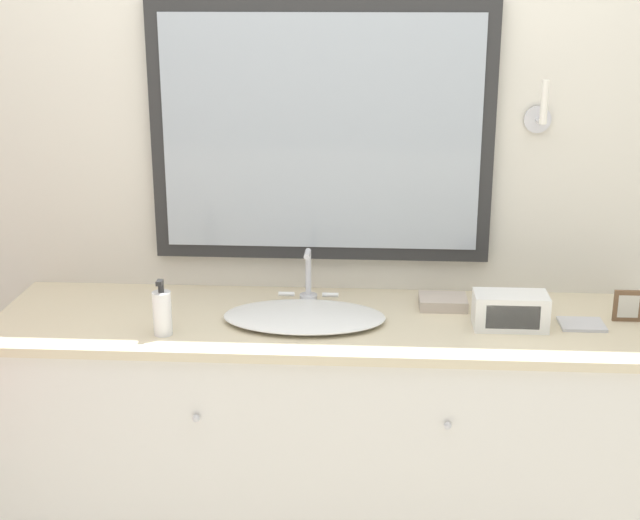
{
  "coord_description": "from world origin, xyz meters",
  "views": [
    {
      "loc": [
        0.15,
        -2.39,
        1.94
      ],
      "look_at": [
        -0.02,
        0.31,
        1.08
      ],
      "focal_mm": 50.0,
      "sensor_mm": 36.0,
      "label": 1
    }
  ],
  "objects_px": {
    "sink_basin": "(305,315)",
    "soap_bottle": "(162,312)",
    "appliance_box": "(510,311)",
    "picture_frame": "(628,306)"
  },
  "relations": [
    {
      "from": "sink_basin",
      "to": "soap_bottle",
      "type": "xyz_separation_m",
      "value": [
        -0.43,
        -0.14,
        0.05
      ]
    },
    {
      "from": "soap_bottle",
      "to": "appliance_box",
      "type": "xyz_separation_m",
      "value": [
        1.08,
        0.13,
        -0.02
      ]
    },
    {
      "from": "sink_basin",
      "to": "soap_bottle",
      "type": "distance_m",
      "value": 0.46
    },
    {
      "from": "soap_bottle",
      "to": "appliance_box",
      "type": "bearing_deg",
      "value": 6.59
    },
    {
      "from": "soap_bottle",
      "to": "appliance_box",
      "type": "distance_m",
      "value": 1.09
    },
    {
      "from": "soap_bottle",
      "to": "picture_frame",
      "type": "height_order",
      "value": "soap_bottle"
    },
    {
      "from": "picture_frame",
      "to": "sink_basin",
      "type": "bearing_deg",
      "value": -176.55
    },
    {
      "from": "sink_basin",
      "to": "soap_bottle",
      "type": "bearing_deg",
      "value": -161.69
    },
    {
      "from": "sink_basin",
      "to": "picture_frame",
      "type": "distance_m",
      "value": 1.04
    },
    {
      "from": "sink_basin",
      "to": "picture_frame",
      "type": "relative_size",
      "value": 5.02
    }
  ]
}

